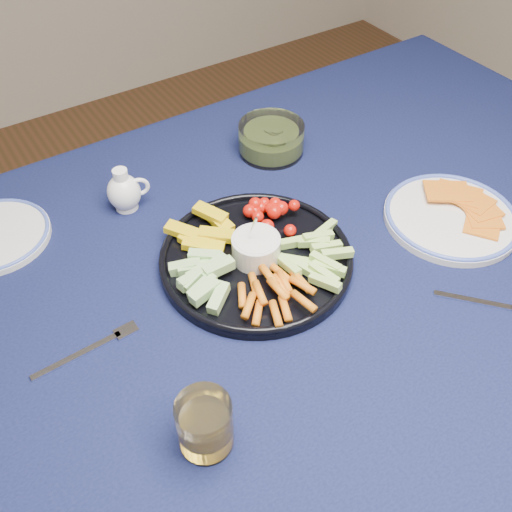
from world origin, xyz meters
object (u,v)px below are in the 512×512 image
cheese_plate (451,215)px  juice_tumbler (205,427)px  dining_table (292,297)px  crudite_platter (255,256)px  pickle_bowl (271,140)px  creamer_pitcher (125,192)px

cheese_plate → juice_tumbler: juice_tumbler is taller
juice_tumbler → cheese_plate: bearing=12.5°
dining_table → cheese_plate: 0.33m
crudite_platter → cheese_plate: (0.37, -0.10, -0.01)m
pickle_bowl → dining_table: bearing=-117.2°
dining_table → pickle_bowl: (0.15, 0.30, 0.12)m
pickle_bowl → juice_tumbler: (-0.44, -0.50, 0.01)m
dining_table → cheese_plate: bearing=-12.5°
dining_table → crudite_platter: bearing=147.9°
dining_table → creamer_pitcher: creamer_pitcher is taller
dining_table → cheese_plate: (0.31, -0.07, 0.10)m
dining_table → creamer_pitcher: size_ratio=19.10×
creamer_pitcher → juice_tumbler: same height
creamer_pitcher → cheese_plate: (0.49, -0.36, -0.02)m
creamer_pitcher → cheese_plate: bearing=-36.8°
creamer_pitcher → juice_tumbler: bearing=-102.3°
crudite_platter → pickle_bowl: crudite_platter is taller
cheese_plate → juice_tumbler: size_ratio=2.84×
juice_tumbler → creamer_pitcher: bearing=77.7°
juice_tumbler → pickle_bowl: bearing=48.5°
crudite_platter → juice_tumbler: bearing=-134.2°
crudite_platter → juice_tumbler: (-0.23, -0.24, 0.02)m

